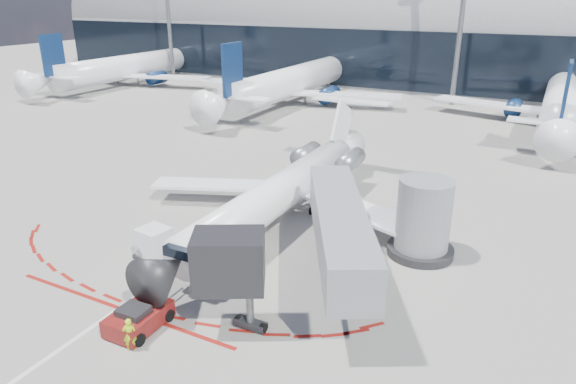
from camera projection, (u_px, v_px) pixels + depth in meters
The scene contains 14 objects.
ground at pixel (241, 223), 35.40m from camera, with size 260.00×260.00×0.00m, color slate.
apron_centerline at pixel (256, 213), 37.06m from camera, with size 0.25×40.00×0.01m, color silver.
apron_stop_bar at pixel (119, 308), 25.89m from camera, with size 14.00×0.25×0.01m, color maroon.
terminal_building at pixel (447, 33), 86.07m from camera, with size 150.00×24.15×24.00m.
jet_bridge at pixel (363, 229), 27.62m from camera, with size 10.03×15.20×4.90m.
light_mast_west at pixel (168, 7), 89.88m from camera, with size 0.70×0.70×25.00m, color slate.
light_mast_centre at pixel (462, 12), 68.44m from camera, with size 0.70×0.70×25.00m, color slate.
regional_jet at pixel (287, 188), 35.54m from camera, with size 21.84×26.93×6.74m.
pushback_tug at pixel (139, 318), 24.18m from camera, with size 2.11×4.85×1.26m.
ramp_worker at pixel (130, 334), 22.61m from camera, with size 0.59×0.39×1.62m, color #BEE618.
uld_container at pixel (155, 244), 30.36m from camera, with size 2.36×2.10×1.98m.
bg_airliner_0 at pixel (129, 49), 87.66m from camera, with size 36.09×38.21×11.68m, color white, non-canonical shape.
bg_airliner_1 at pixel (294, 60), 72.61m from camera, with size 37.00×39.18×11.97m, color white, non-canonical shape.
bg_airliner_2 at pixel (566, 77), 60.30m from camera, with size 34.97×37.03×11.31m, color white, non-canonical shape.
Camera 1 is at (17.70, -27.10, 14.86)m, focal length 32.00 mm.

